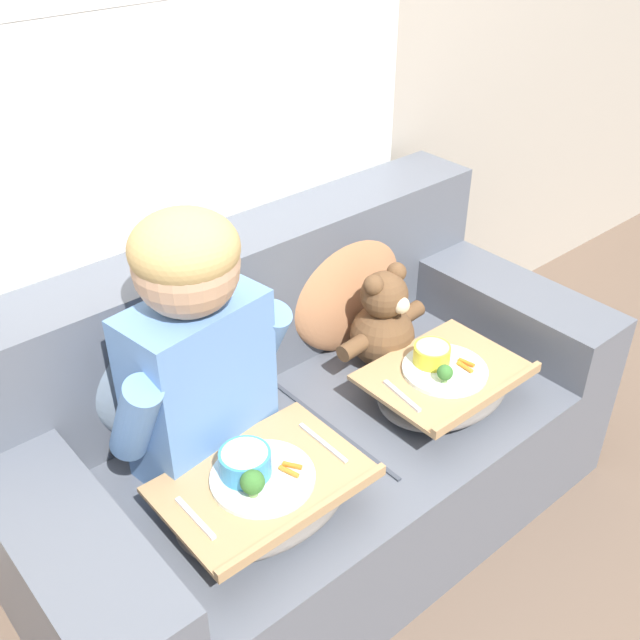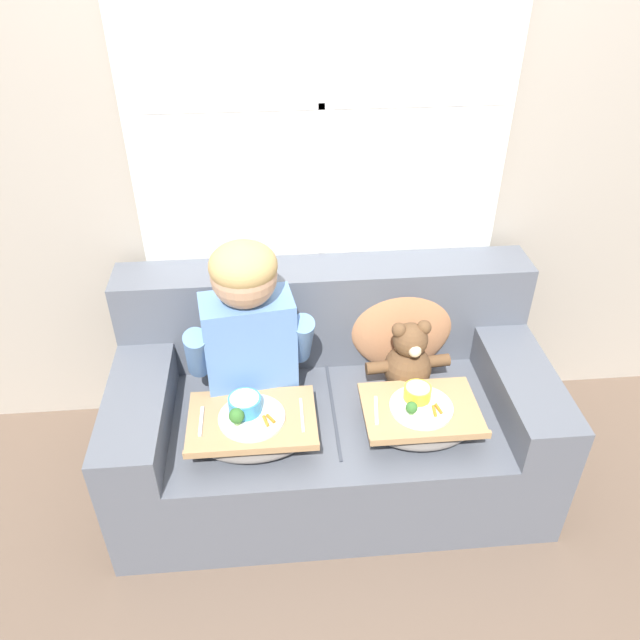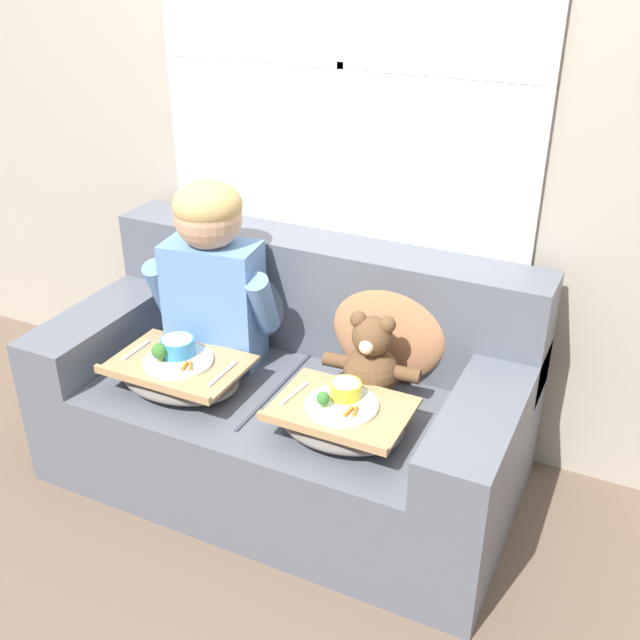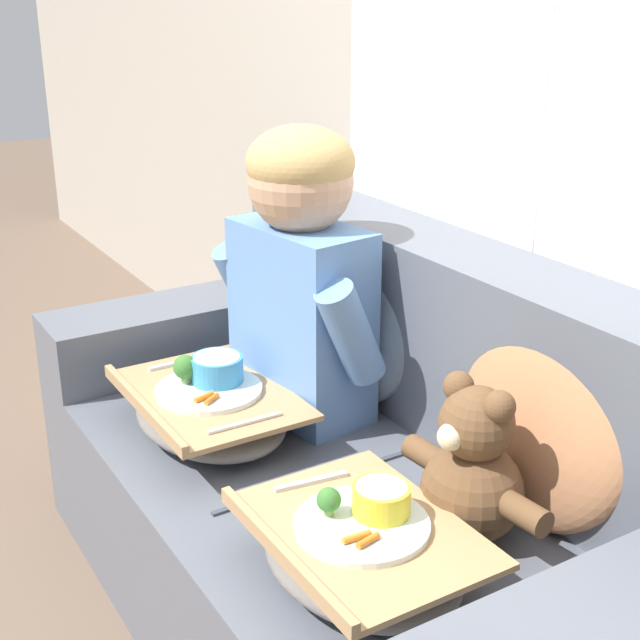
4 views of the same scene
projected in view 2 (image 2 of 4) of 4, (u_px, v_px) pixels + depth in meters
The scene contains 9 objects.
ground_plane at pixel (331, 471), 2.69m from camera, with size 14.00×14.00×0.00m, color brown.
wall_back_with_window at pixel (320, 133), 2.35m from camera, with size 8.00×0.08×2.60m.
couch at pixel (330, 409), 2.56m from camera, with size 1.67×0.86×0.83m.
throw_pillow_behind_child at pixel (250, 328), 2.51m from camera, with size 0.43×0.21×0.45m.
throw_pillow_behind_teddy at pixel (401, 320), 2.55m from camera, with size 0.44×0.21×0.46m.
child_figure at pixel (247, 319), 2.27m from camera, with size 0.50×0.26×0.68m.
teddy_bear at pixel (409, 361), 2.45m from camera, with size 0.34×0.24×0.32m.
lap_tray_child at pixel (252, 427), 2.25m from camera, with size 0.46×0.32×0.18m.
lap_tray_teddy at pixel (420, 417), 2.30m from camera, with size 0.42×0.32×0.17m.
Camera 2 is at (-0.21, -1.81, 2.08)m, focal length 35.00 mm.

